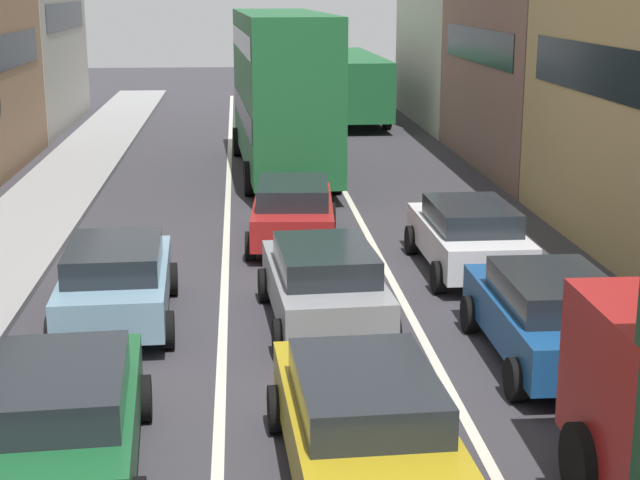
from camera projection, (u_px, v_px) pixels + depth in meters
name	position (u px, v px, depth m)	size (l,w,h in m)	color
sidewalk_left	(26.00, 225.00, 24.30)	(2.60, 64.00, 0.14)	#949494
lane_stripe_left	(227.00, 223.00, 24.72)	(0.16, 60.00, 0.01)	silver
lane_stripe_right	(360.00, 221.00, 25.00)	(0.16, 60.00, 0.01)	silver
sedan_centre_lane_second	(363.00, 421.00, 11.64)	(2.20, 4.37, 1.49)	#B29319
wagon_left_lane_second	(61.00, 417.00, 11.74)	(2.29, 4.41, 1.49)	#19592D
hatchback_centre_lane_third	(324.00, 282.00, 17.09)	(2.26, 4.39, 1.49)	gray
sedan_left_lane_third	(116.00, 280.00, 17.24)	(2.20, 4.37, 1.49)	#759EB7
coupe_centre_lane_fourth	(293.00, 210.00, 22.60)	(2.29, 4.41, 1.49)	#A51E1E
sedan_right_lane_behind_truck	(550.00, 315.00, 15.39)	(2.08, 4.31, 1.49)	#194C8C
wagon_right_lane_far	(469.00, 235.00, 20.36)	(2.09, 4.31, 1.49)	silver
bus_mid_queue_primary	(282.00, 85.00, 30.49)	(3.18, 10.61, 5.06)	#1E6033
bus_far_queue_secondary	(348.00, 81.00, 43.55)	(2.93, 10.54, 2.90)	#1E6033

